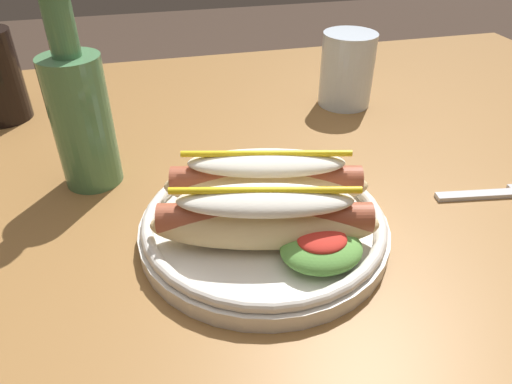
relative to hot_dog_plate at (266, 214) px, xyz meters
name	(u,v)px	position (x,y,z in m)	size (l,w,h in m)	color
dining_table	(252,250)	(0.01, 0.09, -0.12)	(1.30, 0.91, 0.74)	olive
hot_dog_plate	(266,214)	(0.00, 0.00, 0.00)	(0.23, 0.23, 0.08)	silver
fork	(501,194)	(0.26, 0.00, -0.02)	(0.12, 0.04, 0.00)	silver
water_cup	(347,70)	(0.19, 0.27, 0.03)	(0.08, 0.08, 0.10)	silver
glass_bottle	(80,113)	(-0.16, 0.14, 0.05)	(0.06, 0.06, 0.21)	#4C7F51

